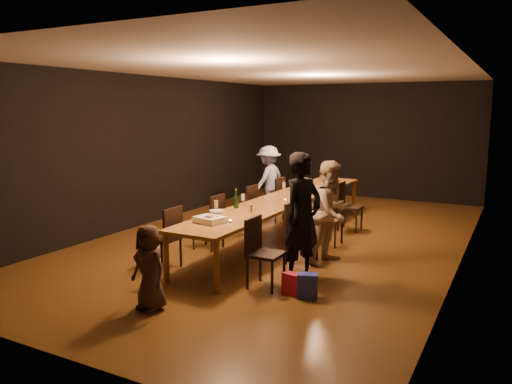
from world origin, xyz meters
The scene contains 30 objects.
ground centered at (0.00, 0.00, 0.00)m, with size 10.00×10.00×0.00m, color #422810.
room_shell centered at (0.00, 0.00, 2.08)m, with size 6.04×10.04×3.02m.
table centered at (0.00, 0.00, 0.70)m, with size 0.90×6.00×0.75m.
chair_right_0 centered at (0.85, -2.40, 0.47)m, with size 0.42×0.42×0.93m, color black, non-canonical shape.
chair_right_1 centered at (0.85, -1.20, 0.47)m, with size 0.42×0.42×0.93m, color black, non-canonical shape.
chair_right_2 centered at (0.85, 0.00, 0.47)m, with size 0.42×0.42×0.93m, color black, non-canonical shape.
chair_right_3 centered at (0.85, 1.20, 0.47)m, with size 0.42×0.42×0.93m, color black, non-canonical shape.
chair_left_0 centered at (-0.85, -2.40, 0.47)m, with size 0.42×0.42×0.93m, color black, non-canonical shape.
chair_left_1 centered at (-0.85, -1.20, 0.47)m, with size 0.42×0.42×0.93m, color black, non-canonical shape.
chair_left_2 centered at (-0.85, 0.00, 0.47)m, with size 0.42×0.42×0.93m, color black, non-canonical shape.
chair_left_3 centered at (-0.85, 1.20, 0.47)m, with size 0.42×0.42×0.93m, color black, non-canonical shape.
woman_birthday centered at (1.18, -1.96, 0.88)m, with size 0.65×0.42×1.77m, color black.
woman_tan centered at (1.22, -0.95, 0.78)m, with size 0.76×0.59×1.57m, color beige.
man_blue centered at (-1.33, 2.00, 0.76)m, with size 0.98×0.56×1.51m, color #95ACE6.
child centered at (-0.02, -3.69, 0.51)m, with size 0.50×0.32×1.02m, color #3F2E23.
gift_bag_red centered at (1.26, -2.47, 0.14)m, with size 0.23×0.13×0.28m, color #BF1C3D.
gift_bag_blue centered at (1.48, -2.49, 0.16)m, with size 0.25×0.17×0.31m, color #2A3DB7.
birthday_cake centered at (-0.09, -2.29, 0.79)m, with size 0.44×0.38×0.09m.
plate_stack centered at (-0.17, -2.00, 0.81)m, with size 0.21×0.21×0.12m, color white.
champagne_bottle centered at (-0.30, -1.21, 0.91)m, with size 0.08×0.08×0.32m, color black, non-canonical shape.
ice_bucket centered at (-0.04, 0.96, 0.87)m, with size 0.22×0.22×0.24m, color #A2A2A7.
wineglass_0 centered at (-0.35, -1.73, 0.85)m, with size 0.06×0.06×0.21m, color beige, non-canonical shape.
wineglass_1 centered at (0.28, -1.78, 0.85)m, with size 0.06×0.06×0.21m, color beige, non-canonical shape.
wineglass_2 centered at (-0.28, -1.02, 0.85)m, with size 0.06×0.06×0.21m, color silver, non-canonical shape.
wineglass_3 centered at (0.23, -0.23, 0.85)m, with size 0.06×0.06×0.21m, color beige, non-canonical shape.
wineglass_4 centered at (-0.23, 0.47, 0.85)m, with size 0.06×0.06×0.21m, color silver, non-canonical shape.
wineglass_5 centered at (0.15, 0.98, 0.85)m, with size 0.06×0.06×0.21m, color silver, non-canonical shape.
tealight_near centered at (0.15, -2.13, 0.77)m, with size 0.05×0.05×0.03m, color #B2B7B2.
tealight_mid centered at (0.15, -0.30, 0.77)m, with size 0.05×0.05×0.03m, color #B2B7B2.
tealight_far centered at (0.15, 2.04, 0.77)m, with size 0.05×0.05×0.03m, color #B2B7B2.
Camera 1 is at (3.71, -8.02, 2.33)m, focal length 35.00 mm.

